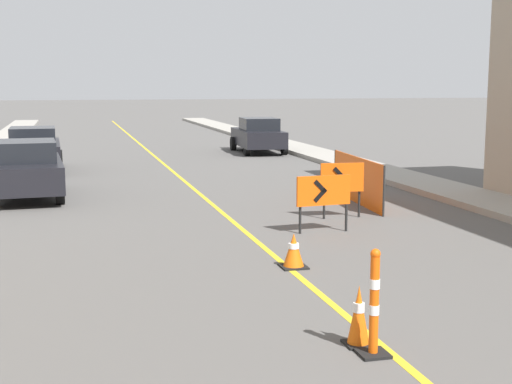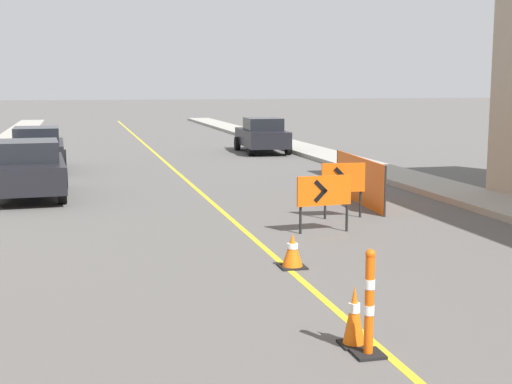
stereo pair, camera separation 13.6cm
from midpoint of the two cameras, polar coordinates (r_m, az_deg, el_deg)
lane_stripe at (r=27.92m, az=-7.46°, el=2.19°), size 0.12×67.92×0.01m
sidewalk_right at (r=29.57m, az=5.90°, el=2.73°), size 1.84×67.92×0.17m
traffic_cone_fourth at (r=8.72m, az=7.77°, el=-9.78°), size 0.33×0.33×0.74m
traffic_cone_fifth at (r=12.20m, az=2.71°, el=-4.72°), size 0.44×0.44×0.59m
delineator_post_rear at (r=8.38m, az=8.96°, el=-9.26°), size 0.34×0.34×1.26m
arrow_barricade_primary at (r=15.00m, az=5.17°, el=-0.04°), size 1.22×0.16×1.21m
arrow_barricade_secondary at (r=16.66m, az=6.67°, el=0.98°), size 1.03×0.16×1.29m
safety_mesh_fence at (r=18.90m, az=7.88°, el=0.96°), size 0.37×4.08×1.22m
parked_car_curb_near at (r=20.50m, az=-18.01°, el=1.75°), size 2.02×4.39×1.59m
parked_car_curb_mid at (r=26.70m, az=-17.50°, el=3.29°), size 1.94×4.34×1.59m
parked_car_curb_far at (r=32.51m, az=0.06°, el=4.58°), size 2.05×4.40×1.59m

